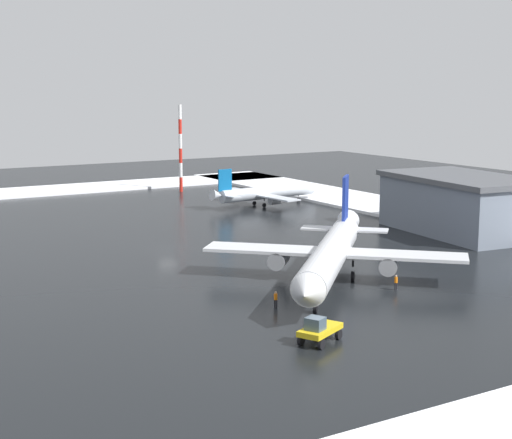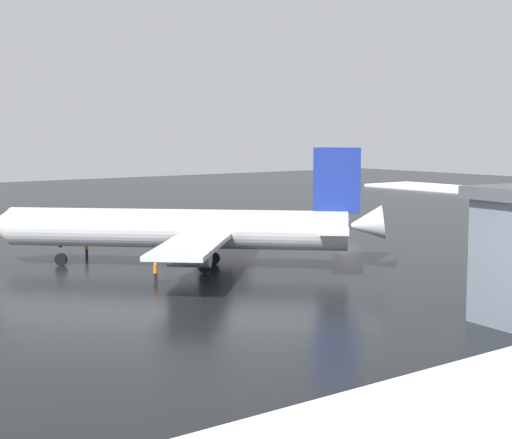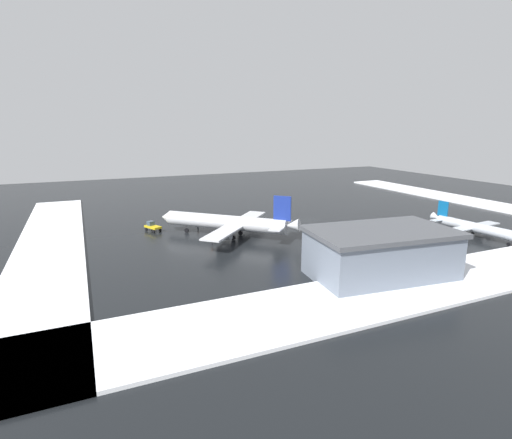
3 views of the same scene
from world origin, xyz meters
name	(u,v)px [view 1 (image 1 of 3)]	position (x,y,z in m)	size (l,w,h in m)	color
ground_plane	(167,249)	(0.00, 0.00, 0.00)	(240.00, 240.00, 0.00)	black
snow_bank_far	(435,216)	(0.00, -50.00, 0.27)	(152.00, 16.00, 0.53)	white
snow_bank_right	(34,191)	(67.00, 0.00, 0.27)	(14.00, 116.00, 0.53)	white
airplane_foreground_jet	(331,253)	(-27.60, -7.68, 3.59)	(29.02, 28.22, 10.86)	silver
airplane_far_rear	(266,193)	(26.69, -32.46, 2.46)	(20.82, 25.04, 7.43)	silver
pushback_tug	(319,329)	(-43.65, 5.41, 1.28)	(3.99, 5.10, 2.50)	gold
ground_crew_mid_apron	(276,298)	(-32.38, 2.73, 0.97)	(0.36, 0.36, 1.71)	black
ground_crew_near_tug	(396,282)	(-33.33, -12.32, 0.97)	(0.36, 0.36, 1.71)	black
antenna_mast	(180,148)	(52.73, -27.36, 9.18)	(0.70, 0.70, 18.35)	red
cargo_hangar	(463,204)	(-12.27, -43.67, 4.44)	(26.46, 17.60, 8.80)	slate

